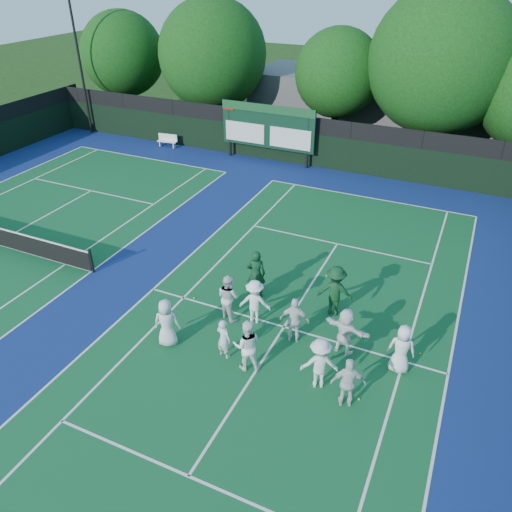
% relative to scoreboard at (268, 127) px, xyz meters
% --- Properties ---
extents(ground, '(120.00, 120.00, 0.00)m').
position_rel_scoreboard_xyz_m(ground, '(7.01, -15.59, -2.19)').
color(ground, '#18360E').
rests_on(ground, ground).
extents(court_apron, '(34.00, 32.00, 0.01)m').
position_rel_scoreboard_xyz_m(court_apron, '(1.01, -14.59, -2.19)').
color(court_apron, navy).
rests_on(court_apron, ground).
extents(near_court, '(11.05, 23.85, 0.01)m').
position_rel_scoreboard_xyz_m(near_court, '(7.01, -14.59, -2.18)').
color(near_court, '#104F27').
rests_on(near_court, ground).
extents(back_fence, '(34.00, 0.08, 3.00)m').
position_rel_scoreboard_xyz_m(back_fence, '(1.01, 0.41, -0.83)').
color(back_fence, black).
rests_on(back_fence, ground).
extents(scoreboard, '(6.00, 0.21, 3.55)m').
position_rel_scoreboard_xyz_m(scoreboard, '(0.00, 0.00, 0.00)').
color(scoreboard, black).
rests_on(scoreboard, ground).
extents(clubhouse, '(18.00, 6.00, 4.00)m').
position_rel_scoreboard_xyz_m(clubhouse, '(5.01, 8.41, -0.19)').
color(clubhouse, '#545559').
rests_on(clubhouse, ground).
extents(light_pole_left, '(1.20, 0.30, 10.12)m').
position_rel_scoreboard_xyz_m(light_pole_left, '(-13.99, 0.11, 4.11)').
color(light_pole_left, black).
rests_on(light_pole_left, ground).
extents(bench, '(1.38, 0.51, 0.86)m').
position_rel_scoreboard_xyz_m(bench, '(-7.20, -0.22, -1.73)').
color(bench, white).
rests_on(bench, ground).
extents(tree_a, '(6.03, 6.03, 7.87)m').
position_rel_scoreboard_xyz_m(tree_a, '(-13.17, 3.99, 2.51)').
color(tree_a, '#311B0D').
rests_on(tree_a, ground).
extents(tree_b, '(7.30, 7.30, 8.98)m').
position_rel_scoreboard_xyz_m(tree_b, '(-5.63, 3.99, 2.95)').
color(tree_b, '#311B0D').
rests_on(tree_b, ground).
extents(tree_c, '(5.39, 5.39, 7.55)m').
position_rel_scoreboard_xyz_m(tree_c, '(3.18, 3.99, 2.52)').
color(tree_c, '#311B0D').
rests_on(tree_c, ground).
extents(tree_d, '(8.25, 8.25, 10.14)m').
position_rel_scoreboard_xyz_m(tree_d, '(9.08, 3.99, 3.61)').
color(tree_d, '#311B0D').
rests_on(tree_d, ground).
extents(tennis_ball_0, '(0.07, 0.07, 0.07)m').
position_rel_scoreboard_xyz_m(tennis_ball_0, '(3.30, -14.46, -2.16)').
color(tennis_ball_0, '#ABCB17').
rests_on(tennis_ball_0, ground).
extents(tennis_ball_1, '(0.07, 0.07, 0.07)m').
position_rel_scoreboard_xyz_m(tennis_ball_1, '(8.98, -13.43, -2.16)').
color(tennis_ball_1, '#ABCB17').
rests_on(tennis_ball_1, ground).
extents(tennis_ball_2, '(0.07, 0.07, 0.07)m').
position_rel_scoreboard_xyz_m(tennis_ball_2, '(10.24, -16.76, -2.16)').
color(tennis_ball_2, '#ABCB17').
rests_on(tennis_ball_2, ground).
extents(tennis_ball_4, '(0.07, 0.07, 0.07)m').
position_rel_scoreboard_xyz_m(tennis_ball_4, '(7.38, -10.90, -2.16)').
color(tennis_ball_4, '#ABCB17').
rests_on(tennis_ball_4, ground).
extents(tennis_ball_5, '(0.07, 0.07, 0.07)m').
position_rel_scoreboard_xyz_m(tennis_ball_5, '(11.57, -14.02, -2.16)').
color(tennis_ball_5, '#ABCB17').
rests_on(tennis_ball_5, ground).
extents(player_front_0, '(0.99, 0.82, 1.74)m').
position_rel_scoreboard_xyz_m(player_front_0, '(3.82, -16.97, -1.32)').
color(player_front_0, silver).
rests_on(player_front_0, ground).
extents(player_front_1, '(0.60, 0.46, 1.46)m').
position_rel_scoreboard_xyz_m(player_front_1, '(5.79, -16.74, -1.46)').
color(player_front_1, silver).
rests_on(player_front_1, ground).
extents(player_front_2, '(1.08, 0.98, 1.81)m').
position_rel_scoreboard_xyz_m(player_front_2, '(6.68, -16.89, -1.29)').
color(player_front_2, white).
rests_on(player_front_2, ground).
extents(player_front_3, '(1.28, 1.02, 1.73)m').
position_rel_scoreboard_xyz_m(player_front_3, '(8.95, -16.68, -1.33)').
color(player_front_3, silver).
rests_on(player_front_3, ground).
extents(player_front_4, '(1.08, 0.73, 1.70)m').
position_rel_scoreboard_xyz_m(player_front_4, '(9.93, -17.06, -1.34)').
color(player_front_4, silver).
rests_on(player_front_4, ground).
extents(player_back_0, '(1.05, 0.95, 1.76)m').
position_rel_scoreboard_xyz_m(player_back_0, '(5.00, -14.87, -1.31)').
color(player_back_0, silver).
rests_on(player_back_0, ground).
extents(player_back_1, '(1.21, 0.86, 1.70)m').
position_rel_scoreboard_xyz_m(player_back_1, '(5.94, -14.71, -1.34)').
color(player_back_1, white).
rests_on(player_back_1, ground).
extents(player_back_2, '(1.05, 0.60, 1.68)m').
position_rel_scoreboard_xyz_m(player_back_2, '(7.55, -15.06, -1.35)').
color(player_back_2, white).
rests_on(player_back_2, ground).
extents(player_back_3, '(1.65, 0.83, 1.70)m').
position_rel_scoreboard_xyz_m(player_back_3, '(9.23, -14.93, -1.34)').
color(player_back_3, white).
rests_on(player_back_3, ground).
extents(player_back_4, '(0.88, 0.61, 1.70)m').
position_rel_scoreboard_xyz_m(player_back_4, '(11.02, -15.02, -1.34)').
color(player_back_4, white).
rests_on(player_back_4, ground).
extents(coach_left, '(0.83, 0.69, 1.96)m').
position_rel_scoreboard_xyz_m(coach_left, '(5.33, -13.27, -1.21)').
color(coach_left, '#0E361B').
rests_on(coach_left, ground).
extents(coach_right, '(1.37, 0.93, 1.96)m').
position_rel_scoreboard_xyz_m(coach_right, '(8.32, -13.10, -1.21)').
color(coach_right, '#0F381B').
rests_on(coach_right, ground).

